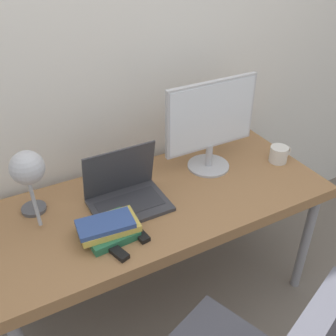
% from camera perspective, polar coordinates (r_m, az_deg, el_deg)
% --- Properties ---
extents(wall_back, '(8.00, 0.05, 2.60)m').
position_cam_1_polar(wall_back, '(1.91, -7.22, 16.28)').
color(wall_back, silver).
rests_on(wall_back, ground_plane).
extents(desk, '(1.60, 0.68, 0.73)m').
position_cam_1_polar(desk, '(1.89, -1.13, -5.86)').
color(desk, '#996B42').
rests_on(desk, ground_plane).
extents(laptop, '(0.34, 0.25, 0.26)m').
position_cam_1_polar(laptop, '(1.79, -6.08, -3.69)').
color(laptop, '#38383D').
rests_on(laptop, desk).
extents(monitor, '(0.49, 0.22, 0.47)m').
position_cam_1_polar(monitor, '(1.95, 6.24, 6.63)').
color(monitor, '#B7B7BC').
rests_on(monitor, desk).
extents(desk_lamp, '(0.13, 0.26, 0.37)m').
position_cam_1_polar(desk_lamp, '(1.61, -19.67, -0.51)').
color(desk_lamp, '#4C4C51').
rests_on(desk_lamp, desk).
extents(book_stack, '(0.26, 0.21, 0.08)m').
position_cam_1_polar(book_stack, '(1.65, -8.71, -8.55)').
color(book_stack, '#286B47').
rests_on(book_stack, desk).
extents(tv_remote, '(0.08, 0.16, 0.02)m').
position_cam_1_polar(tv_remote, '(1.60, -7.93, -11.53)').
color(tv_remote, black).
rests_on(tv_remote, desk).
extents(media_remote, '(0.06, 0.15, 0.02)m').
position_cam_1_polar(media_remote, '(1.66, -4.53, -9.12)').
color(media_remote, black).
rests_on(media_remote, desk).
extents(mug, '(0.14, 0.10, 0.09)m').
position_cam_1_polar(mug, '(2.17, 15.81, 1.94)').
color(mug, silver).
rests_on(mug, desk).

